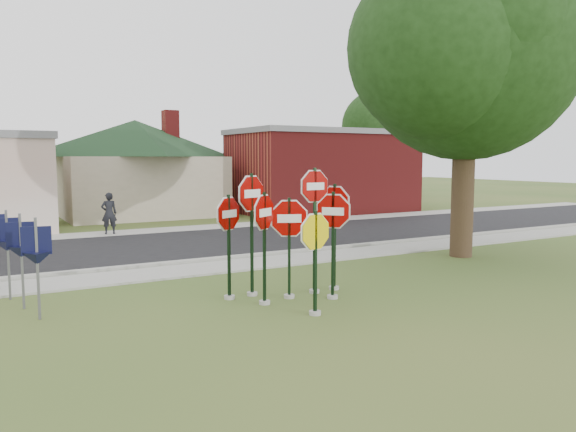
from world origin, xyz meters
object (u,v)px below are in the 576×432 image
stop_sign_yellow (315,250)px  oak_tree (467,46)px  stop_sign_center (289,233)px  pedestrian (109,213)px  stop_sign_left (264,232)px

stop_sign_yellow → oak_tree: (7.66, 3.39, 5.25)m
stop_sign_center → stop_sign_yellow: 1.46m
stop_sign_center → oak_tree: bearing=14.7°
stop_sign_yellow → oak_tree: 9.89m
stop_sign_yellow → pedestrian: (-1.04, 13.92, -0.41)m
oak_tree → pedestrian: bearing=129.6°
stop_sign_center → stop_sign_left: (-0.73, -0.20, 0.10)m
stop_sign_center → oak_tree: (7.44, 1.95, 5.10)m
stop_sign_center → pedestrian: size_ratio=1.41×
stop_sign_center → stop_sign_yellow: (-0.22, -1.43, -0.15)m
oak_tree → pedestrian: (-8.71, 10.53, -5.66)m
stop_sign_yellow → stop_sign_center: bearing=81.2°
stop_sign_center → pedestrian: 12.56m
stop_sign_center → pedestrian: (-1.27, 12.48, -0.56)m
stop_sign_center → stop_sign_yellow: stop_sign_center is taller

